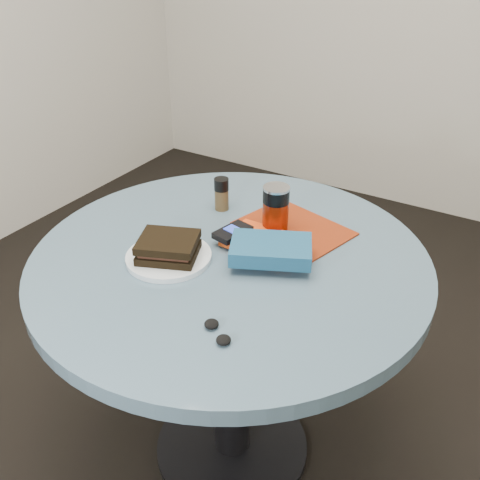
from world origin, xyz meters
The scene contains 11 objects.
ground centered at (0.00, 0.00, 0.00)m, with size 4.00×4.00×0.00m, color black.
table centered at (0.00, 0.00, 0.59)m, with size 1.00×1.00×0.75m.
plate centered at (-0.12, -0.10, 0.76)m, with size 0.21×0.21×0.01m, color white.
sandwich centered at (-0.11, -0.10, 0.79)m, with size 0.17×0.16×0.05m.
soda_can centered at (0.04, 0.16, 0.82)m, with size 0.09×0.09×0.13m.
pepper_grinder centered at (-0.15, 0.19, 0.80)m, with size 0.06×0.06×0.10m.
magazine centered at (0.08, 0.19, 0.75)m, with size 0.28×0.21×0.01m, color maroon.
red_book centered at (0.06, 0.08, 0.76)m, with size 0.20×0.13×0.02m, color #D94311.
novel centered at (0.11, 0.01, 0.79)m, with size 0.19×0.13×0.04m, color navy.
mp3_player centered at (-0.02, 0.05, 0.78)m, with size 0.08×0.11×0.02m.
headphones centered at (0.14, -0.27, 0.76)m, with size 0.09×0.07×0.02m.
Camera 1 is at (0.60, -0.95, 1.48)m, focal length 40.00 mm.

